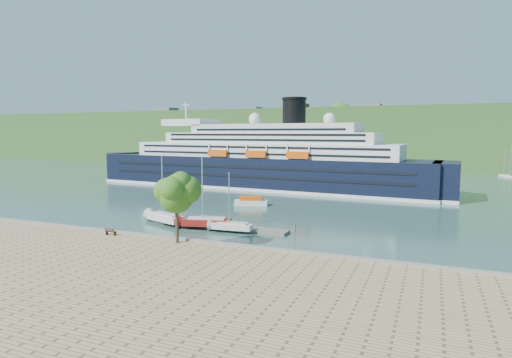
% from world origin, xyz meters
% --- Properties ---
extents(ground, '(400.00, 400.00, 0.00)m').
position_xyz_m(ground, '(0.00, 0.00, 0.00)').
color(ground, '#294942').
rests_on(ground, ground).
extents(far_hillside, '(400.00, 50.00, 24.00)m').
position_xyz_m(far_hillside, '(0.00, 145.00, 12.00)').
color(far_hillside, '#2F5120').
rests_on(far_hillside, ground).
extents(quay_coping, '(220.00, 0.50, 0.30)m').
position_xyz_m(quay_coping, '(0.00, -0.20, 1.15)').
color(quay_coping, slate).
rests_on(quay_coping, promenade).
extents(cruise_ship, '(101.67, 21.23, 22.66)m').
position_xyz_m(cruise_ship, '(-8.22, 56.90, 11.33)').
color(cruise_ship, black).
rests_on(cruise_ship, ground).
extents(park_bench, '(1.52, 0.73, 0.95)m').
position_xyz_m(park_bench, '(-4.05, -1.50, 1.47)').
color(park_bench, '#422013').
rests_on(park_bench, promenade).
extents(promenade_tree, '(5.63, 5.63, 9.33)m').
position_xyz_m(promenade_tree, '(6.00, -1.50, 5.67)').
color(promenade_tree, '#2D661B').
rests_on(promenade_tree, promenade).
extents(floating_pontoon, '(19.92, 2.98, 0.44)m').
position_xyz_m(floating_pontoon, '(5.78, 11.44, 0.22)').
color(floating_pontoon, gray).
rests_on(floating_pontoon, ground).
extents(sailboat_white_near, '(8.12, 4.71, 10.13)m').
position_xyz_m(sailboat_white_near, '(-3.93, 10.46, 5.07)').
color(sailboat_white_near, silver).
rests_on(sailboat_white_near, ground).
extents(sailboat_red, '(8.19, 4.12, 10.20)m').
position_xyz_m(sailboat_red, '(3.63, 9.94, 5.10)').
color(sailboat_red, maroon).
rests_on(sailboat_red, ground).
extents(sailboat_white_far, '(6.51, 2.32, 8.24)m').
position_xyz_m(sailboat_white_far, '(8.01, 9.59, 4.12)').
color(sailboat_white_far, silver).
rests_on(sailboat_white_far, ground).
extents(tender_launch, '(6.83, 3.99, 1.79)m').
position_xyz_m(tender_launch, '(1.56, 31.39, 0.89)').
color(tender_launch, '#DC500C').
rests_on(tender_launch, ground).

